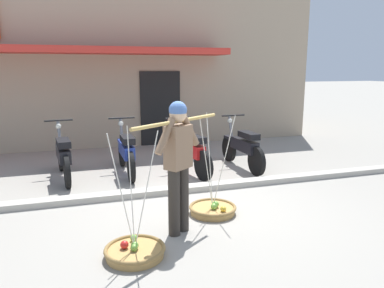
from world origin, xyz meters
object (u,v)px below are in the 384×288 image
motorcycle_nearest_shop (63,156)px  motorcycle_end_of_row (243,147)px  motorcycle_third_in_row (188,151)px  fruit_basket_left_side (213,209)px  fruit_vendor (178,159)px  motorcycle_second_in_row (126,152)px  fruit_basket_right_side (135,250)px

motorcycle_nearest_shop → motorcycle_end_of_row: 3.59m
motorcycle_third_in_row → motorcycle_end_of_row: bearing=1.1°
fruit_basket_left_side → motorcycle_nearest_shop: 3.25m
fruit_vendor → motorcycle_end_of_row: 3.38m
motorcycle_nearest_shop → motorcycle_second_in_row: (1.18, -0.02, 0.00)m
motorcycle_end_of_row → motorcycle_nearest_shop: bearing=175.1°
motorcycle_nearest_shop → motorcycle_third_in_row: same height
fruit_vendor → fruit_basket_right_side: bearing=-144.4°
motorcycle_nearest_shop → motorcycle_second_in_row: 1.18m
motorcycle_nearest_shop → motorcycle_third_in_row: bearing=-7.9°
fruit_vendor → fruit_basket_right_side: (-0.64, -0.46, -0.90)m
motorcycle_third_in_row → motorcycle_second_in_row: bearing=165.3°
fruit_basket_right_side → motorcycle_end_of_row: fruit_basket_right_side is taller
motorcycle_nearest_shop → motorcycle_third_in_row: size_ratio=1.01×
fruit_basket_left_side → motorcycle_second_in_row: bearing=110.9°
motorcycle_third_in_row → motorcycle_end_of_row: (1.20, 0.02, 0.00)m
fruit_basket_left_side → motorcycle_second_in_row: (-0.93, 2.43, 0.38)m
fruit_vendor → motorcycle_end_of_row: fruit_vendor is taller
fruit_basket_left_side → motorcycle_third_in_row: fruit_basket_left_side is taller
fruit_vendor → motorcycle_end_of_row: bearing=51.0°
motorcycle_third_in_row → motorcycle_nearest_shop: bearing=172.1°
motorcycle_nearest_shop → motorcycle_second_in_row: bearing=-0.9°
motorcycle_second_in_row → motorcycle_third_in_row: size_ratio=1.01×
fruit_vendor → fruit_basket_left_side: size_ratio=1.17×
fruit_vendor → fruit_basket_right_side: 1.20m
fruit_basket_left_side → motorcycle_end_of_row: size_ratio=0.80×
motorcycle_nearest_shop → motorcycle_third_in_row: 2.40m
fruit_vendor → motorcycle_nearest_shop: 3.30m
motorcycle_nearest_shop → fruit_vendor: bearing=-63.1°
fruit_vendor → motorcycle_nearest_shop: size_ratio=0.93×
fruit_basket_right_side → motorcycle_nearest_shop: 3.48m
motorcycle_second_in_row → motorcycle_third_in_row: same height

